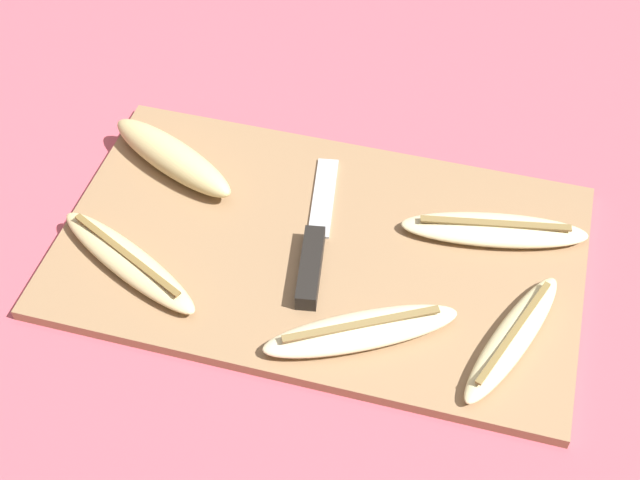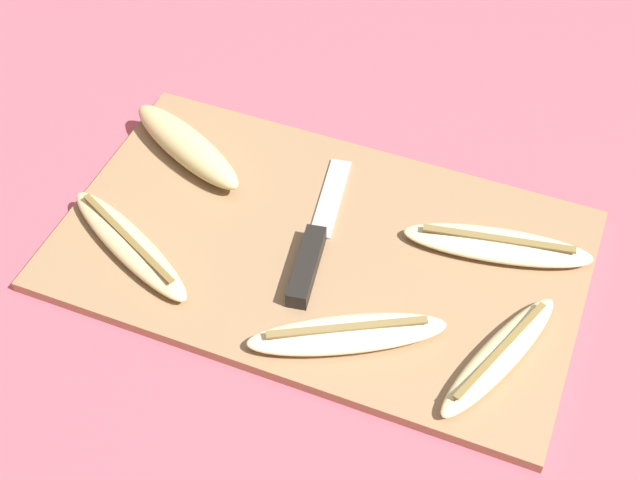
{
  "view_description": "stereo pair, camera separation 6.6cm",
  "coord_description": "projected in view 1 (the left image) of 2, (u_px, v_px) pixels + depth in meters",
  "views": [
    {
      "loc": [
        0.15,
        -0.56,
        0.68
      ],
      "look_at": [
        0.0,
        0.0,
        0.02
      ],
      "focal_mm": 50.0,
      "sensor_mm": 36.0,
      "label": 1
    },
    {
      "loc": [
        0.21,
        -0.54,
        0.68
      ],
      "look_at": [
        0.0,
        0.0,
        0.02
      ],
      "focal_mm": 50.0,
      "sensor_mm": 36.0,
      "label": 2
    }
  ],
  "objects": [
    {
      "name": "cutting_board",
      "position": [
        320.0,
        250.0,
        0.89
      ],
      "size": [
        0.52,
        0.31,
        0.01
      ],
      "color": "#997551",
      "rests_on": "ground_plane"
    },
    {
      "name": "banana_spotted_left",
      "position": [
        172.0,
        157.0,
        0.95
      ],
      "size": [
        0.17,
        0.11,
        0.03
      ],
      "rotation": [
        0.0,
        0.0,
        4.26
      ],
      "color": "#DBC684",
      "rests_on": "cutting_board"
    },
    {
      "name": "knife",
      "position": [
        315.0,
        254.0,
        0.87
      ],
      "size": [
        0.05,
        0.2,
        0.02
      ],
      "rotation": [
        0.0,
        0.0,
        0.16
      ],
      "color": "black",
      "rests_on": "cutting_board"
    },
    {
      "name": "banana_soft_right",
      "position": [
        513.0,
        337.0,
        0.8
      ],
      "size": [
        0.09,
        0.17,
        0.02
      ],
      "rotation": [
        0.0,
        0.0,
        5.92
      ],
      "color": "beige",
      "rests_on": "cutting_board"
    },
    {
      "name": "banana_cream_curved",
      "position": [
        494.0,
        230.0,
        0.89
      ],
      "size": [
        0.19,
        0.08,
        0.02
      ],
      "rotation": [
        0.0,
        0.0,
        1.75
      ],
      "color": "beige",
      "rests_on": "cutting_board"
    },
    {
      "name": "banana_pale_long",
      "position": [
        361.0,
        331.0,
        0.81
      ],
      "size": [
        0.18,
        0.12,
        0.02
      ],
      "rotation": [
        0.0,
        0.0,
        5.21
      ],
      "color": "beige",
      "rests_on": "cutting_board"
    },
    {
      "name": "ground_plane",
      "position": [
        320.0,
        254.0,
        0.9
      ],
      "size": [
        4.0,
        4.0,
        0.0
      ],
      "primitive_type": "plane",
      "color": "#C65160"
    },
    {
      "name": "banana_mellow_near",
      "position": [
        128.0,
        261.0,
        0.86
      ],
      "size": [
        0.18,
        0.12,
        0.02
      ],
      "rotation": [
        0.0,
        0.0,
        1.11
      ],
      "color": "beige",
      "rests_on": "cutting_board"
    }
  ]
}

